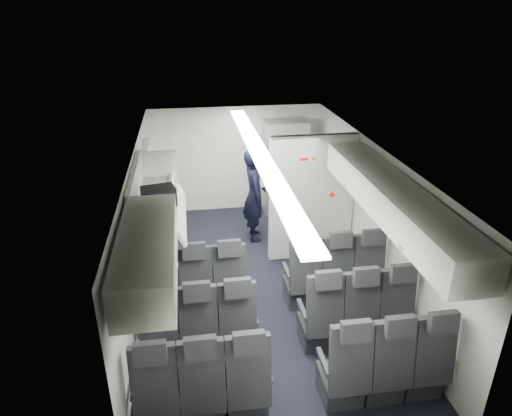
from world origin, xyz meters
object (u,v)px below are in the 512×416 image
object	(u,v)px
seat_row_front	(266,284)
carry_on_bag	(159,196)
boarding_door	(151,197)
seat_row_mid	(279,325)
seat_row_rear	(296,380)
galley_unit	(285,167)
flight_attendant	(254,195)

from	to	relation	value
seat_row_front	carry_on_bag	xyz separation A→B (m)	(-1.36, 0.07, 1.39)
seat_row_front	boarding_door	world-z (taller)	boarding_door
seat_row_mid	boarding_door	distance (m)	3.45
boarding_door	seat_row_rear	bearing A→B (deg)	-67.13
seat_row_mid	boarding_door	bearing A→B (deg)	118.77
seat_row_rear	seat_row_mid	bearing A→B (deg)	90.00
seat_row_mid	seat_row_rear	size ratio (longest dim) A/B	1.00
galley_unit	flight_attendant	bearing A→B (deg)	-125.44
seat_row_mid	carry_on_bag	world-z (taller)	carry_on_bag
boarding_door	carry_on_bag	size ratio (longest dim) A/B	4.63
flight_attendant	carry_on_bag	bearing A→B (deg)	145.08
galley_unit	carry_on_bag	bearing A→B (deg)	-126.01
flight_attendant	carry_on_bag	world-z (taller)	carry_on_bag
seat_row_front	flight_attendant	xyz separation A→B (m)	(0.16, 2.14, 0.44)
seat_row_rear	flight_attendant	size ratio (longest dim) A/B	1.96
seat_row_rear	carry_on_bag	xyz separation A→B (m)	(-1.36, 1.87, 1.39)
seat_row_front	seat_row_rear	distance (m)	1.80
seat_row_mid	galley_unit	world-z (taller)	galley_unit
boarding_door	carry_on_bag	bearing A→B (deg)	-82.18
seat_row_mid	carry_on_bag	size ratio (longest dim) A/B	8.29
galley_unit	carry_on_bag	size ratio (longest dim) A/B	4.73
boarding_door	carry_on_bag	world-z (taller)	carry_on_bag
seat_row_front	boarding_door	size ratio (longest dim) A/B	1.79
seat_row_rear	carry_on_bag	bearing A→B (deg)	126.05
seat_row_mid	seat_row_front	bearing A→B (deg)	90.00
boarding_door	flight_attendant	size ratio (longest dim) A/B	1.10
seat_row_front	seat_row_mid	distance (m)	0.90
seat_row_front	galley_unit	distance (m)	3.43
seat_row_mid	flight_attendant	bearing A→B (deg)	86.99
seat_row_mid	boarding_door	world-z (taller)	boarding_door
seat_row_mid	flight_attendant	distance (m)	3.08
galley_unit	carry_on_bag	distance (m)	4.02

